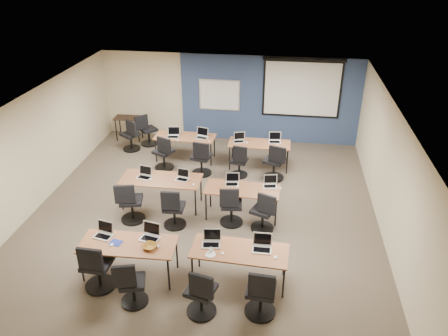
% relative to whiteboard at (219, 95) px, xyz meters
% --- Properties ---
extents(floor, '(8.00, 9.00, 0.02)m').
position_rel_whiteboard_xyz_m(floor, '(0.30, -4.43, -1.45)').
color(floor, '#6B6354').
rests_on(floor, ground).
extents(ceiling, '(8.00, 9.00, 0.02)m').
position_rel_whiteboard_xyz_m(ceiling, '(0.30, -4.43, 1.25)').
color(ceiling, white).
rests_on(ceiling, ground).
extents(wall_back, '(8.00, 0.04, 2.70)m').
position_rel_whiteboard_xyz_m(wall_back, '(0.30, 0.07, -0.10)').
color(wall_back, beige).
rests_on(wall_back, ground).
extents(wall_front, '(8.00, 0.04, 2.70)m').
position_rel_whiteboard_xyz_m(wall_front, '(0.30, -8.93, -0.10)').
color(wall_front, beige).
rests_on(wall_front, ground).
extents(wall_left, '(0.04, 9.00, 2.70)m').
position_rel_whiteboard_xyz_m(wall_left, '(-3.70, -4.43, -0.10)').
color(wall_left, beige).
rests_on(wall_left, ground).
extents(wall_right, '(0.04, 9.00, 2.70)m').
position_rel_whiteboard_xyz_m(wall_right, '(4.30, -4.43, -0.10)').
color(wall_right, beige).
rests_on(wall_right, ground).
extents(blue_accent_panel, '(5.50, 0.04, 2.70)m').
position_rel_whiteboard_xyz_m(blue_accent_panel, '(1.55, 0.04, -0.10)').
color(blue_accent_panel, '#3D5977').
rests_on(blue_accent_panel, wall_back).
extents(whiteboard, '(1.28, 0.03, 0.98)m').
position_rel_whiteboard_xyz_m(whiteboard, '(0.00, 0.00, 0.00)').
color(whiteboard, silver).
rests_on(whiteboard, wall_back).
extents(projector_screen, '(2.40, 0.10, 1.82)m').
position_rel_whiteboard_xyz_m(projector_screen, '(2.50, -0.02, 0.44)').
color(projector_screen, black).
rests_on(projector_screen, wall_back).
extents(training_table_front_left, '(1.78, 0.74, 0.73)m').
position_rel_whiteboard_xyz_m(training_table_front_left, '(-0.69, -6.69, -0.77)').
color(training_table_front_left, brown).
rests_on(training_table_front_left, floor).
extents(training_table_front_right, '(1.76, 0.73, 0.73)m').
position_rel_whiteboard_xyz_m(training_table_front_right, '(1.38, -6.59, -0.77)').
color(training_table_front_right, '#9E7940').
rests_on(training_table_front_right, floor).
extents(training_table_mid_left, '(1.89, 0.79, 0.73)m').
position_rel_whiteboard_xyz_m(training_table_mid_left, '(-0.75, -4.19, -0.76)').
color(training_table_mid_left, brown).
rests_on(training_table_mid_left, floor).
extents(training_table_mid_right, '(1.69, 0.71, 0.73)m').
position_rel_whiteboard_xyz_m(training_table_mid_right, '(1.19, -4.38, -0.77)').
color(training_table_mid_right, brown).
rests_on(training_table_mid_right, floor).
extents(training_table_back_left, '(1.72, 0.72, 0.73)m').
position_rel_whiteboard_xyz_m(training_table_back_left, '(-0.75, -1.66, -0.77)').
color(training_table_back_left, olive).
rests_on(training_table_back_left, floor).
extents(training_table_back_right, '(1.70, 0.71, 0.73)m').
position_rel_whiteboard_xyz_m(training_table_back_right, '(1.40, -1.84, -0.77)').
color(training_table_back_right, olive).
rests_on(training_table_back_right, floor).
extents(laptop_0, '(0.34, 0.29, 0.26)m').
position_rel_whiteboard_xyz_m(laptop_0, '(-1.22, -6.50, -0.66)').
color(laptop_0, silver).
rests_on(laptop_0, training_table_front_left).
extents(mouse_0, '(0.07, 0.10, 0.03)m').
position_rel_whiteboard_xyz_m(mouse_0, '(-0.97, -6.78, -0.71)').
color(mouse_0, white).
rests_on(mouse_0, training_table_front_left).
extents(task_chair_0, '(0.56, 0.56, 1.04)m').
position_rel_whiteboard_xyz_m(task_chair_0, '(-1.15, -7.14, -1.02)').
color(task_chair_0, black).
rests_on(task_chair_0, floor).
extents(laptop_1, '(0.36, 0.31, 0.27)m').
position_rel_whiteboard_xyz_m(laptop_1, '(-0.33, -6.44, -0.65)').
color(laptop_1, '#A9A9AF').
rests_on(laptop_1, training_table_front_left).
extents(mouse_1, '(0.08, 0.10, 0.03)m').
position_rel_whiteboard_xyz_m(mouse_1, '(-0.11, -6.70, -0.71)').
color(mouse_1, white).
rests_on(mouse_1, training_table_front_left).
extents(task_chair_1, '(0.49, 0.48, 0.97)m').
position_rel_whiteboard_xyz_m(task_chair_1, '(-0.41, -7.43, -1.05)').
color(task_chair_1, black).
rests_on(task_chair_1, floor).
extents(laptop_2, '(0.34, 0.29, 0.26)m').
position_rel_whiteboard_xyz_m(laptop_2, '(0.85, -6.46, -0.66)').
color(laptop_2, silver).
rests_on(laptop_2, training_table_front_right).
extents(mouse_2, '(0.06, 0.09, 0.03)m').
position_rel_whiteboard_xyz_m(mouse_2, '(1.09, -6.73, -0.71)').
color(mouse_2, white).
rests_on(mouse_2, training_table_front_right).
extents(task_chair_2, '(0.52, 0.52, 1.00)m').
position_rel_whiteboard_xyz_m(task_chair_2, '(0.84, -7.49, -1.04)').
color(task_chair_2, black).
rests_on(task_chair_2, floor).
extents(laptop_3, '(0.35, 0.30, 0.27)m').
position_rel_whiteboard_xyz_m(laptop_3, '(1.78, -6.47, -0.65)').
color(laptop_3, '#B4B4B5').
rests_on(laptop_3, training_table_front_right).
extents(mouse_3, '(0.08, 0.11, 0.04)m').
position_rel_whiteboard_xyz_m(mouse_3, '(2.03, -6.71, -0.71)').
color(mouse_3, white).
rests_on(mouse_3, training_table_front_right).
extents(task_chair_3, '(0.54, 0.54, 1.02)m').
position_rel_whiteboard_xyz_m(task_chair_3, '(1.83, -7.36, -1.03)').
color(task_chair_3, black).
rests_on(task_chair_3, floor).
extents(laptop_4, '(0.33, 0.28, 0.25)m').
position_rel_whiteboard_xyz_m(laptop_4, '(-1.16, -4.16, -0.66)').
color(laptop_4, '#AFAFAF').
rests_on(laptop_4, training_table_mid_left).
extents(mouse_4, '(0.08, 0.10, 0.03)m').
position_rel_whiteboard_xyz_m(mouse_4, '(-0.97, -4.28, -0.71)').
color(mouse_4, white).
rests_on(mouse_4, training_table_mid_left).
extents(task_chair_4, '(0.55, 0.55, 1.03)m').
position_rel_whiteboard_xyz_m(task_chair_4, '(-1.27, -4.96, -1.02)').
color(task_chair_4, black).
rests_on(task_chair_4, floor).
extents(laptop_5, '(0.30, 0.25, 0.23)m').
position_rel_whiteboard_xyz_m(laptop_5, '(-0.24, -4.13, -0.66)').
color(laptop_5, silver).
rests_on(laptop_5, training_table_mid_left).
extents(mouse_5, '(0.06, 0.09, 0.03)m').
position_rel_whiteboard_xyz_m(mouse_5, '(0.07, -4.36, -0.71)').
color(mouse_5, white).
rests_on(mouse_5, training_table_mid_left).
extents(task_chair_5, '(0.51, 0.51, 0.99)m').
position_rel_whiteboard_xyz_m(task_chair_5, '(-0.26, -5.04, -1.04)').
color(task_chair_5, black).
rests_on(task_chair_5, floor).
extents(laptop_6, '(0.31, 0.27, 0.24)m').
position_rel_whiteboard_xyz_m(laptop_6, '(0.94, -4.19, -0.66)').
color(laptop_6, '#B1B1B1').
rests_on(laptop_6, training_table_mid_right).
extents(mouse_6, '(0.07, 0.10, 0.03)m').
position_rel_whiteboard_xyz_m(mouse_6, '(1.08, -4.32, -0.71)').
color(mouse_6, white).
rests_on(mouse_6, training_table_mid_right).
extents(task_chair_6, '(0.52, 0.52, 1.00)m').
position_rel_whiteboard_xyz_m(task_chair_6, '(0.99, -4.76, -1.04)').
color(task_chair_6, black).
rests_on(task_chair_6, floor).
extents(laptop_7, '(0.31, 0.27, 0.24)m').
position_rel_whiteboard_xyz_m(laptop_7, '(1.81, -4.16, -0.66)').
color(laptop_7, '#AEAEAE').
rests_on(laptop_7, training_table_mid_right).
extents(mouse_7, '(0.06, 0.09, 0.03)m').
position_rel_whiteboard_xyz_m(mouse_7, '(2.05, -4.26, -0.71)').
color(mouse_7, white).
rests_on(mouse_7, training_table_mid_right).
extents(task_chair_7, '(0.54, 0.51, 0.99)m').
position_rel_whiteboard_xyz_m(task_chair_7, '(1.72, -4.89, -1.04)').
color(task_chair_7, black).
rests_on(task_chair_7, floor).
extents(laptop_8, '(0.36, 0.30, 0.27)m').
position_rel_whiteboard_xyz_m(laptop_8, '(-1.07, -1.73, -0.65)').
color(laptop_8, '#AFB0BD').
rests_on(laptop_8, training_table_back_left).
extents(mouse_8, '(0.07, 0.10, 0.03)m').
position_rel_whiteboard_xyz_m(mouse_8, '(-0.88, -2.00, -0.71)').
color(mouse_8, white).
rests_on(mouse_8, training_table_back_left).
extents(task_chair_8, '(0.58, 0.54, 1.02)m').
position_rel_whiteboard_xyz_m(task_chair_8, '(-1.20, -2.35, -1.03)').
color(task_chair_8, black).
rests_on(task_chair_8, floor).
extents(laptop_9, '(0.36, 0.30, 0.27)m').
position_rel_whiteboard_xyz_m(laptop_9, '(-0.25, -1.66, -0.65)').
color(laptop_9, silver).
rests_on(laptop_9, training_table_back_left).
extents(mouse_9, '(0.08, 0.11, 0.03)m').
position_rel_whiteboard_xyz_m(mouse_9, '(0.00, -1.94, -0.71)').
color(mouse_9, white).
rests_on(mouse_9, training_table_back_left).
extents(task_chair_9, '(0.54, 0.54, 1.02)m').
position_rel_whiteboard_xyz_m(task_chair_9, '(-0.11, -2.53, -1.03)').
color(task_chair_9, black).
rests_on(task_chair_9, floor).
extents(laptop_10, '(0.31, 0.27, 0.24)m').
position_rel_whiteboard_xyz_m(laptop_10, '(0.83, -1.78, -0.66)').
color(laptop_10, silver).
rests_on(laptop_10, training_table_back_right).
extents(mouse_10, '(0.07, 0.10, 0.03)m').
position_rel_whiteboard_xyz_m(mouse_10, '(1.06, -1.88, -0.71)').
color(mouse_10, white).
rests_on(mouse_10, training_table_back_right).
extents(task_chair_10, '(0.47, 0.47, 0.95)m').
position_rel_whiteboard_xyz_m(task_chair_10, '(0.92, -2.49, -1.06)').
color(task_chair_10, black).
rests_on(task_chair_10, floor).
extents(laptop_11, '(0.34, 0.29, 0.25)m').
position_rel_whiteboard_xyz_m(laptop_11, '(1.81, -1.66, -0.66)').
color(laptop_11, silver).
rests_on(laptop_11, training_table_back_right).
extents(mouse_11, '(0.09, 0.11, 0.04)m').
position_rel_whiteboard_xyz_m(mouse_11, '(1.90, -1.87, -0.71)').
color(mouse_11, white).
rests_on(mouse_11, training_table_back_right).
extents(task_chair_11, '(0.58, 0.56, 1.04)m').
position_rel_whiteboard_xyz_m(task_chair_11, '(1.86, -2.51, -1.02)').
color(task_chair_11, black).
rests_on(task_chair_11, floor).
extents(blue_mousepad, '(0.26, 0.23, 0.01)m').
position_rel_whiteboard_xyz_m(blue_mousepad, '(-0.92, -6.70, -0.72)').
color(blue_mousepad, navy).
rests_on(blue_mousepad, training_table_front_left).
extents(snack_bowl, '(0.40, 0.40, 0.08)m').
position_rel_whiteboard_xyz_m(snack_bowl, '(-0.25, -6.75, -0.68)').
color(snack_bowl, brown).
rests_on(snack_bowl, training_table_front_left).
extents(snack_plate, '(0.23, 0.23, 0.01)m').
position_rel_whiteboard_xyz_m(snack_plate, '(0.88, -6.79, -0.71)').
color(snack_plate, white).
rests_on(snack_plate, training_table_front_right).
extents(coffee_cup, '(0.09, 0.09, 0.07)m').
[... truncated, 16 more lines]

